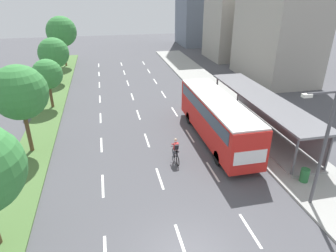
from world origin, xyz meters
The scene contains 16 objects.
median_strip centered at (-8.30, 20.00, 0.06)m, with size 2.60×52.00×0.12m, color #4C7038.
sidewalk_right centered at (9.25, 20.00, 0.07)m, with size 4.50×52.00×0.15m, color #9E9E99.
lane_divider_left centered at (-3.50, 16.72, 0.00)m, with size 0.14×44.45×0.01m.
lane_divider_center centered at (0.00, 16.72, 0.00)m, with size 0.14×44.45×0.01m.
lane_divider_right centered at (3.50, 16.72, 0.00)m, with size 0.14×44.45×0.01m.
bus_shelter centered at (9.53, 11.10, 1.86)m, with size 2.90×14.08×2.86m.
bus centered at (5.25, 10.44, 2.07)m, with size 2.54×11.29×3.37m.
cyclist centered at (1.46, 7.95, 0.79)m, with size 0.46×1.82×1.71m.
median_tree_second centered at (-8.41, 11.48, 4.51)m, with size 3.70×3.70×6.25m.
median_tree_third centered at (-8.08, 20.33, 3.41)m, with size 2.84×2.84×4.73m.
median_tree_fourth centered at (-8.53, 29.17, 3.73)m, with size 3.64×3.64×5.44m.
median_tree_fifth centered at (-8.31, 38.02, 5.11)m, with size 4.33×4.33×7.17m.
streetlight centered at (7.42, 2.01, 3.89)m, with size 1.91×0.24×6.50m.
trash_bin centered at (8.45, 3.83, 0.57)m, with size 0.52×0.52×0.85m, color #286B38.
building_near_right centered at (18.67, 25.39, 8.43)m, with size 6.71×11.53×16.86m, color #A39E93.
building_mid_right centered at (20.22, 38.25, 6.74)m, with size 11.01×8.09×13.49m, color #A39E93.
Camera 1 is at (-2.81, -8.94, 10.79)m, focal length 31.63 mm.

